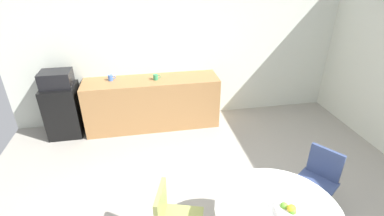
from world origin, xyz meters
name	(u,v)px	position (x,y,z in m)	size (l,w,h in m)	color
wall_back	(180,49)	(0.00, 3.00, 1.30)	(6.00, 0.10, 2.60)	silver
counter_block	(153,103)	(-0.56, 2.65, 0.45)	(2.32, 0.60, 0.90)	#9E7042
mini_fridge	(64,110)	(-2.07, 2.65, 0.45)	(0.54, 0.54, 0.89)	black
microwave	(56,79)	(-2.07, 2.65, 1.02)	(0.48, 0.38, 0.26)	black
chair_navy	(320,175)	(1.22, 0.30, 0.52)	(0.58, 0.58, 0.83)	silver
chair_olive	(171,216)	(-0.54, 0.03, 0.52)	(0.53, 0.53, 0.83)	silver
fruit_bowl	(289,211)	(0.47, -0.33, 0.77)	(0.25, 0.25, 0.13)	silver
mug_white	(111,78)	(-1.23, 2.74, 0.95)	(0.13, 0.08, 0.09)	#3F66BF
mug_green	(156,77)	(-0.48, 2.63, 0.95)	(0.13, 0.08, 0.09)	#338C59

